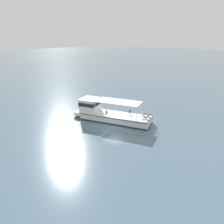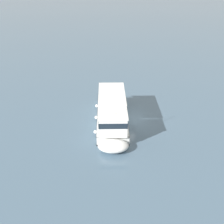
{
  "view_description": "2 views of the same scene",
  "coord_description": "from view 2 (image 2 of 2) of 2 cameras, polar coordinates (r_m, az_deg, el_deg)",
  "views": [
    {
      "loc": [
        -20.8,
        21.3,
        12.38
      ],
      "look_at": [
        1.49,
        -0.88,
        1.4
      ],
      "focal_mm": 34.95,
      "sensor_mm": 36.0,
      "label": 1
    },
    {
      "loc": [
        30.1,
        9.54,
        16.25
      ],
      "look_at": [
        1.49,
        -0.88,
        1.4
      ],
      "focal_mm": 49.33,
      "sensor_mm": 36.0,
      "label": 2
    }
  ],
  "objects": [
    {
      "name": "ground_plane",
      "position": [
        35.51,
        2.16,
        -1.25
      ],
      "size": [
        400.0,
        400.0,
        0.0
      ],
      "primitive_type": "plane",
      "color": "slate"
    },
    {
      "name": "ferry_main",
      "position": [
        33.14,
        0.03,
        -1.37
      ],
      "size": [
        12.96,
        7.49,
        5.32
      ],
      "color": "white",
      "rests_on": "ground"
    }
  ]
}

